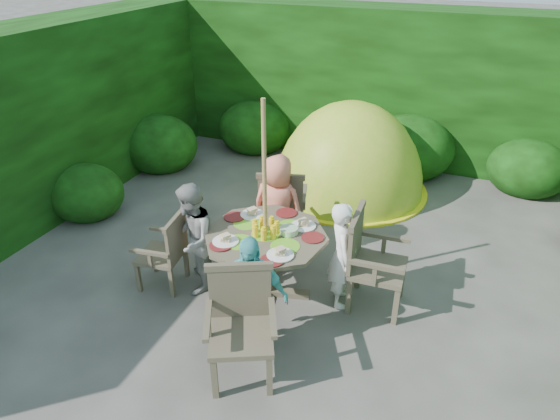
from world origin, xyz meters
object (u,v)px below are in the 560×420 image
at_px(child_back, 278,207).
at_px(child_front, 250,294).
at_px(child_left, 192,239).
at_px(parasol_pole, 265,206).
at_px(garden_chair_back, 282,205).
at_px(garden_chair_left, 166,251).
at_px(patio_table, 266,244).
at_px(garden_chair_front, 241,322).
at_px(child_right, 342,255).
at_px(dome_tent, 347,189).
at_px(garden_chair_right, 370,260).

relative_size(child_back, child_front, 1.07).
height_order(child_left, child_front, child_left).
distance_m(parasol_pole, child_back, 0.92).
height_order(garden_chair_back, child_back, child_back).
height_order(garden_chair_left, garden_chair_back, garden_chair_back).
bearing_deg(patio_table, child_back, 103.57).
bearing_deg(parasol_pole, garden_chair_front, -77.77).
bearing_deg(garden_chair_left, garden_chair_front, 49.84).
xyz_separation_m(patio_table, garden_chair_front, (0.23, -1.07, -0.12)).
bearing_deg(garden_chair_front, child_front, 73.60).
height_order(parasol_pole, child_front, parasol_pole).
bearing_deg(child_right, dome_tent, -8.47).
height_order(patio_table, child_front, child_front).
height_order(garden_chair_front, child_front, child_front).
height_order(garden_chair_left, dome_tent, dome_tent).
distance_m(parasol_pole, child_left, 0.93).
distance_m(child_left, child_front, 1.13).
bearing_deg(child_front, garden_chair_left, 147.91).
bearing_deg(child_left, garden_chair_front, 25.40).
xyz_separation_m(parasol_pole, child_left, (-0.78, -0.18, -0.47)).
relative_size(child_right, child_front, 0.97).
relative_size(parasol_pole, garden_chair_right, 2.13).
relative_size(parasol_pole, garden_chair_back, 2.24).
relative_size(garden_chair_right, child_left, 0.82).
height_order(garden_chair_left, garden_chair_front, garden_chair_front).
distance_m(garden_chair_left, child_left, 0.35).
distance_m(patio_table, child_back, 0.80).
bearing_deg(child_front, patio_table, 93.28).
relative_size(garden_chair_left, dome_tent, 0.31).
bearing_deg(garden_chair_back, child_right, 123.09).
distance_m(patio_table, child_left, 0.80).
relative_size(patio_table, parasol_pole, 0.72).
bearing_deg(patio_table, child_right, 13.17).
bearing_deg(garden_chair_back, dome_tent, -118.44).
xyz_separation_m(garden_chair_left, child_left, (0.29, 0.08, 0.17)).
bearing_deg(child_left, garden_chair_right, 80.39).
height_order(parasol_pole, garden_chair_front, parasol_pole).
bearing_deg(patio_table, garden_chair_front, -78.00).
bearing_deg(dome_tent, child_left, -104.79).
bearing_deg(garden_chair_front, child_back, 76.78).
relative_size(garden_chair_right, garden_chair_front, 1.04).
relative_size(patio_table, child_front, 1.30).
relative_size(garden_chair_back, child_right, 0.83).
bearing_deg(dome_tent, garden_chair_front, -86.56).
height_order(garden_chair_right, child_back, child_back).
bearing_deg(garden_chair_front, child_right, 40.53).
bearing_deg(patio_table, garden_chair_back, 103.25).
xyz_separation_m(patio_table, child_right, (0.77, 0.18, -0.05)).
bearing_deg(dome_tent, child_right, -74.41).
xyz_separation_m(garden_chair_front, child_right, (0.55, 1.25, 0.06)).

